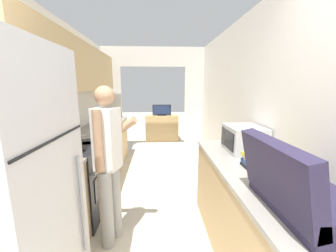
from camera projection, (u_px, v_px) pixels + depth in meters
wall_left at (53, 94)px, 2.50m from camera, size 0.38×6.94×2.50m
wall_right at (262, 118)px, 2.28m from camera, size 0.06×6.94×2.50m
wall_far_with_doorway at (153, 93)px, 5.02m from camera, size 2.85×0.06×2.50m
counter_left at (98, 155)px, 3.50m from camera, size 0.62×3.32×0.90m
counter_right at (252, 217)px, 1.84m from camera, size 0.62×1.93×0.90m
range_oven at (75, 182)px, 2.49m from camera, size 0.66×0.76×1.04m
person at (108, 163)px, 2.02m from camera, size 0.51×0.44×1.60m
suitcase at (295, 190)px, 1.15m from camera, size 0.45×0.66×0.42m
microwave at (244, 139)px, 2.23m from camera, size 0.36×0.44×0.28m
book_stack at (257, 163)px, 1.75m from camera, size 0.22×0.30×0.13m
tv_cabinet at (162, 128)px, 6.08m from camera, size 0.95×0.42×0.75m
television at (162, 110)px, 5.94m from camera, size 0.53×0.16×0.31m
knife at (81, 136)px, 2.88m from camera, size 0.06×0.34×0.02m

